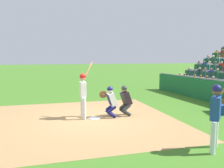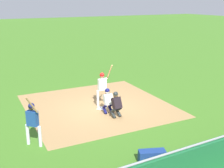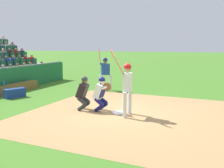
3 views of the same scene
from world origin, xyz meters
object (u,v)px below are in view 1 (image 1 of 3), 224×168
(batter_at_plate, at_px, (83,90))
(home_plate_umpire, at_px, (125,99))
(catcher_crouching, at_px, (111,100))
(equipment_duffel_bag, at_px, (218,108))
(home_plate_marker, at_px, (94,118))
(on_deck_batter, at_px, (216,110))

(batter_at_plate, xyz_separation_m, home_plate_umpire, (-0.15, -1.76, -0.43))
(batter_at_plate, relative_size, catcher_crouching, 1.76)
(catcher_crouching, relative_size, equipment_duffel_bag, 1.38)
(home_plate_umpire, relative_size, equipment_duffel_bag, 1.38)
(home_plate_marker, distance_m, home_plate_umpire, 1.54)
(home_plate_umpire, distance_m, equipment_duffel_bag, 4.18)
(on_deck_batter, bearing_deg, catcher_crouching, 21.47)
(catcher_crouching, bearing_deg, on_deck_batter, -158.53)
(on_deck_batter, bearing_deg, equipment_duffel_bag, -43.17)
(catcher_crouching, distance_m, home_plate_umpire, 0.69)
(home_plate_marker, distance_m, on_deck_batter, 4.81)
(home_plate_marker, relative_size, batter_at_plate, 0.19)
(batter_at_plate, height_order, home_plate_umpire, batter_at_plate)
(home_plate_marker, bearing_deg, on_deck_batter, -150.64)
(home_plate_marker, relative_size, home_plate_umpire, 0.34)
(home_plate_umpire, height_order, on_deck_batter, on_deck_batter)
(catcher_crouching, xyz_separation_m, home_plate_umpire, (0.10, -0.68, -0.02))
(on_deck_batter, bearing_deg, batter_at_plate, 31.81)
(catcher_crouching, height_order, home_plate_umpire, catcher_crouching)
(batter_at_plate, xyz_separation_m, equipment_duffel_bag, (-0.99, -5.82, -0.93))
(home_plate_umpire, xyz_separation_m, equipment_duffel_bag, (-0.84, -4.06, -0.50))
(catcher_crouching, bearing_deg, batter_at_plate, 76.98)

